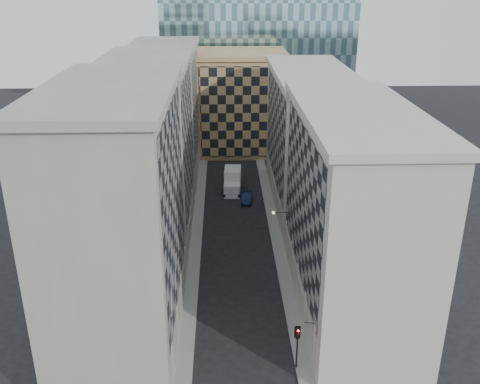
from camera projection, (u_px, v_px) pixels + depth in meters
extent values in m
cube|color=gray|center=(196.00, 237.00, 69.97)|extent=(1.50, 100.00, 0.15)
cube|color=gray|center=(276.00, 236.00, 70.30)|extent=(1.50, 100.00, 0.15)
cube|color=gray|center=(119.00, 221.00, 47.89)|extent=(10.00, 22.00, 23.00)
cube|color=gray|center=(173.00, 205.00, 47.47)|extent=(0.25, 19.36, 18.00)
cube|color=gray|center=(178.00, 313.00, 51.80)|extent=(0.45, 21.12, 3.20)
cube|color=gray|center=(107.00, 90.00, 43.39)|extent=(10.80, 22.80, 0.70)
cylinder|color=gray|center=(168.00, 366.00, 43.94)|extent=(0.90, 0.90, 4.40)
cylinder|color=gray|center=(174.00, 325.00, 49.02)|extent=(0.90, 0.90, 4.40)
cylinder|color=gray|center=(178.00, 292.00, 54.11)|extent=(0.90, 0.90, 4.40)
cylinder|color=gray|center=(182.00, 265.00, 59.19)|extent=(0.90, 0.90, 4.40)
cube|color=gray|center=(150.00, 151.00, 68.42)|extent=(10.00, 22.00, 22.00)
cube|color=gray|center=(187.00, 139.00, 68.00)|extent=(0.25, 19.36, 17.00)
cube|color=gray|center=(190.00, 217.00, 72.14)|extent=(0.45, 21.12, 3.20)
cube|color=gray|center=(144.00, 61.00, 64.11)|extent=(10.80, 22.80, 0.70)
cylinder|color=gray|center=(185.00, 242.00, 64.28)|extent=(0.90, 0.90, 4.40)
cylinder|color=gray|center=(187.00, 222.00, 69.36)|extent=(0.90, 0.90, 4.40)
cylinder|color=gray|center=(190.00, 205.00, 74.45)|extent=(0.90, 0.90, 4.40)
cylinder|color=gray|center=(192.00, 190.00, 79.53)|extent=(0.90, 0.90, 4.40)
cube|color=gray|center=(166.00, 113.00, 88.95)|extent=(10.00, 22.00, 21.00)
cube|color=gray|center=(195.00, 104.00, 88.53)|extent=(0.25, 19.36, 16.00)
cube|color=gray|center=(197.00, 163.00, 92.48)|extent=(0.45, 21.12, 3.20)
cube|color=gray|center=(163.00, 46.00, 84.83)|extent=(10.80, 22.80, 0.70)
cylinder|color=gray|center=(193.00, 177.00, 84.62)|extent=(0.90, 0.90, 4.40)
cylinder|color=gray|center=(195.00, 165.00, 89.70)|extent=(0.90, 0.90, 4.40)
cylinder|color=gray|center=(196.00, 155.00, 94.79)|extent=(0.90, 0.90, 4.40)
cylinder|color=gray|center=(198.00, 146.00, 99.87)|extent=(0.90, 0.90, 4.40)
cube|color=beige|center=(351.00, 214.00, 52.84)|extent=(10.00, 26.00, 20.00)
cube|color=gray|center=(303.00, 201.00, 52.12)|extent=(0.25, 22.88, 15.00)
cube|color=beige|center=(299.00, 288.00, 55.88)|extent=(0.45, 24.96, 3.20)
cube|color=beige|center=(360.00, 112.00, 48.91)|extent=(10.80, 26.80, 0.70)
cylinder|color=beige|center=(318.00, 348.00, 46.04)|extent=(0.90, 0.90, 4.40)
cylinder|color=beige|center=(309.00, 312.00, 50.85)|extent=(0.90, 0.90, 4.40)
cylinder|color=beige|center=(301.00, 283.00, 55.66)|extent=(0.90, 0.90, 4.40)
cylinder|color=beige|center=(295.00, 258.00, 60.47)|extent=(0.90, 0.90, 4.40)
cylinder|color=beige|center=(289.00, 237.00, 65.27)|extent=(0.90, 0.90, 4.40)
cube|color=beige|center=(309.00, 140.00, 77.99)|extent=(10.00, 28.00, 19.00)
cube|color=gray|center=(276.00, 131.00, 77.27)|extent=(0.25, 24.64, 14.00)
cube|color=beige|center=(275.00, 191.00, 80.84)|extent=(0.45, 26.88, 3.20)
cube|color=beige|center=(313.00, 72.00, 74.25)|extent=(10.80, 28.80, 0.70)
cube|color=tan|center=(241.00, 104.00, 101.94)|extent=(16.00, 14.00, 18.00)
cube|color=tan|center=(243.00, 113.00, 95.38)|extent=(15.20, 0.25, 16.50)
cube|color=tan|center=(241.00, 54.00, 98.37)|extent=(16.80, 14.80, 0.80)
cube|color=#2F2B24|center=(229.00, 66.00, 112.93)|extent=(6.00, 6.00, 28.00)
cylinder|color=gray|center=(172.00, 297.00, 42.90)|extent=(0.10, 2.33, 2.33)
cylinder|color=gray|center=(175.00, 272.00, 46.60)|extent=(0.10, 2.33, 2.33)
cylinder|color=black|center=(281.00, 213.00, 62.42)|extent=(1.80, 0.08, 0.08)
sphere|color=#FFE5B2|center=(273.00, 213.00, 62.39)|extent=(0.36, 0.36, 0.36)
cylinder|color=black|center=(297.00, 353.00, 46.20)|extent=(0.13, 0.13, 3.08)
cube|color=black|center=(298.00, 333.00, 45.41)|extent=(0.34, 0.28, 1.06)
cube|color=black|center=(297.00, 332.00, 45.57)|extent=(0.53, 0.06, 1.20)
sphere|color=#FF0C07|center=(298.00, 331.00, 45.14)|extent=(0.19, 0.19, 0.19)
sphere|color=#331E05|center=(298.00, 334.00, 45.27)|extent=(0.19, 0.19, 0.19)
sphere|color=black|center=(298.00, 338.00, 45.41)|extent=(0.19, 0.19, 0.19)
cube|color=white|center=(232.00, 190.00, 82.84)|extent=(2.61, 2.82, 2.01)
cube|color=white|center=(233.00, 179.00, 85.25)|extent=(2.79, 4.16, 3.46)
cylinder|color=black|center=(225.00, 195.00, 82.23)|extent=(0.39, 1.02, 1.00)
cylinder|color=black|center=(239.00, 195.00, 82.18)|extent=(0.39, 1.02, 1.00)
cylinder|color=black|center=(226.00, 183.00, 86.98)|extent=(0.39, 1.02, 1.00)
cylinder|color=black|center=(240.00, 183.00, 86.93)|extent=(0.39, 1.02, 1.00)
imported|color=#0F1A3A|center=(247.00, 197.00, 80.77)|extent=(1.91, 4.34, 1.38)
cylinder|color=black|center=(309.00, 323.00, 46.05)|extent=(0.78, 0.20, 0.06)
cube|color=#C7B492|center=(301.00, 327.00, 46.18)|extent=(0.18, 0.68, 0.68)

